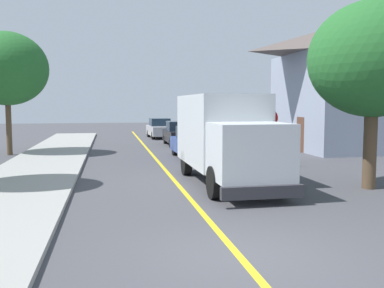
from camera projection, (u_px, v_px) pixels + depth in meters
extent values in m
plane|color=#424247|center=(239.00, 256.00, 8.16)|extent=(120.00, 120.00, 0.00)
cube|color=gold|center=(168.00, 173.00, 17.93)|extent=(0.16, 56.00, 0.01)
cube|color=silver|center=(220.00, 130.00, 16.31)|extent=(2.45, 5.02, 2.60)
cube|color=silver|center=(250.00, 151.00, 12.93)|extent=(2.30, 2.02, 1.70)
cube|color=#1E2D3D|center=(261.00, 141.00, 12.02)|extent=(2.04, 0.10, 0.75)
cube|color=#2D2D33|center=(262.00, 192.00, 11.97)|extent=(2.40, 0.23, 0.36)
cylinder|color=black|center=(280.00, 180.00, 13.42)|extent=(0.31, 1.00, 1.00)
cylinder|color=black|center=(214.00, 183.00, 13.01)|extent=(0.31, 1.00, 1.00)
cylinder|color=black|center=(236.00, 161.00, 17.86)|extent=(0.31, 1.00, 1.00)
cylinder|color=black|center=(186.00, 163.00, 17.45)|extent=(0.31, 1.00, 1.00)
cube|color=#2D4793|center=(194.00, 146.00, 22.92)|extent=(1.97, 4.46, 0.76)
cube|color=#1E2D3D|center=(193.00, 133.00, 23.00)|extent=(1.65, 1.86, 0.64)
cylinder|color=black|center=(216.00, 155.00, 21.76)|extent=(0.24, 0.65, 0.64)
cylinder|color=black|center=(185.00, 156.00, 21.40)|extent=(0.24, 0.65, 0.64)
cylinder|color=black|center=(202.00, 149.00, 24.49)|extent=(0.24, 0.65, 0.64)
cylinder|color=black|center=(175.00, 150.00, 24.14)|extent=(0.24, 0.65, 0.64)
cube|color=black|center=(179.00, 136.00, 30.10)|extent=(1.84, 4.42, 0.76)
cube|color=#1E2D3D|center=(179.00, 126.00, 30.18)|extent=(1.60, 1.81, 0.64)
cylinder|color=black|center=(194.00, 142.00, 28.91)|extent=(0.23, 0.64, 0.64)
cylinder|color=black|center=(171.00, 143.00, 28.60)|extent=(0.23, 0.64, 0.64)
cylinder|color=black|center=(187.00, 139.00, 31.66)|extent=(0.23, 0.64, 0.64)
cylinder|color=black|center=(165.00, 139.00, 31.35)|extent=(0.23, 0.64, 0.64)
cube|color=#B7B7BC|center=(160.00, 130.00, 36.55)|extent=(1.99, 4.47, 0.76)
cube|color=#1E2D3D|center=(160.00, 122.00, 36.63)|extent=(1.66, 1.87, 0.64)
cylinder|color=black|center=(172.00, 135.00, 35.40)|extent=(0.25, 0.65, 0.64)
cylinder|color=black|center=(153.00, 136.00, 35.03)|extent=(0.25, 0.65, 0.64)
cylinder|color=black|center=(166.00, 133.00, 38.12)|extent=(0.25, 0.65, 0.64)
cylinder|color=black|center=(148.00, 133.00, 37.76)|extent=(0.25, 0.65, 0.64)
cube|color=#B7B7BC|center=(253.00, 145.00, 23.15)|extent=(1.91, 4.45, 0.76)
cube|color=#1E2D3D|center=(254.00, 133.00, 22.94)|extent=(1.63, 1.84, 0.64)
cylinder|color=black|center=(232.00, 149.00, 24.44)|extent=(0.24, 0.65, 0.64)
cylinder|color=black|center=(259.00, 149.00, 24.69)|extent=(0.24, 0.65, 0.64)
cylinder|color=black|center=(246.00, 155.00, 21.67)|extent=(0.24, 0.65, 0.64)
cylinder|color=black|center=(276.00, 154.00, 21.93)|extent=(0.24, 0.65, 0.64)
cylinder|color=gray|center=(270.00, 144.00, 19.33)|extent=(0.08, 0.08, 2.20)
cylinder|color=red|center=(270.00, 118.00, 19.25)|extent=(0.76, 0.03, 0.76)
cylinder|color=white|center=(270.00, 118.00, 19.27)|extent=(0.80, 0.02, 0.80)
cube|color=#939EB2|center=(374.00, 102.00, 27.57)|extent=(10.93, 7.84, 6.00)
pyramid|color=#564C47|center=(377.00, 35.00, 27.18)|extent=(12.03, 8.63, 2.48)
cube|color=brown|center=(301.00, 135.00, 25.75)|extent=(0.10, 1.00, 2.10)
cylinder|color=brown|center=(370.00, 151.00, 14.56)|extent=(0.44, 0.44, 2.53)
ellipsoid|color=#236028|center=(373.00, 59.00, 14.27)|extent=(4.28, 4.28, 3.85)
cylinder|color=brown|center=(9.00, 129.00, 24.23)|extent=(0.30, 0.30, 2.91)
ellipsoid|color=#236028|center=(7.00, 69.00, 23.92)|extent=(4.53, 4.53, 4.08)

